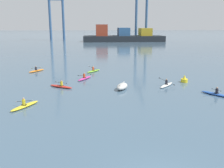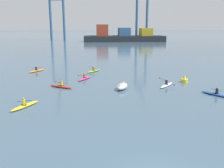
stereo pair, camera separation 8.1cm
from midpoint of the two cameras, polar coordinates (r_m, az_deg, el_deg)
The scene contains 12 objects.
container_barge at distance 119.33m, azimuth 2.63°, elevation 11.03°, with size 37.98×11.44×7.91m.
gantry_crane_west at distance 130.12m, azimuth -12.78°, elevation 17.27°, with size 7.79×19.26×36.25m.
gantry_crane_west_mid at distance 127.66m, azimuth 7.08°, elevation 17.47°, with size 6.36×16.42×32.21m.
capsized_dinghy at distance 29.16m, azimuth 2.45°, elevation -0.55°, with size 2.00×2.82×0.76m.
channel_buoy at distance 34.15m, azimuth 16.55°, elevation 0.98°, with size 0.90×0.90×1.00m.
kayak_lime at distance 40.42m, azimuth -4.21°, elevation 3.10°, with size 2.51×3.09×0.95m.
kayak_yellow at distance 24.23m, azimuth -19.55°, elevation -4.70°, with size 2.20×3.25×0.95m.
kayak_blue at distance 28.94m, azimuth 23.06°, elevation -2.11°, with size 2.45×3.13×0.99m.
kayak_magenta at distance 34.82m, azimuth -6.29°, elevation 1.38°, with size 2.13×3.28×0.95m.
kayak_red at distance 30.61m, azimuth -11.67°, elevation -0.49°, with size 3.18×2.35×0.98m.
kayak_orange at distance 42.36m, azimuth -17.03°, elevation 3.02°, with size 2.32×3.20×0.95m.
kayak_white at distance 31.45m, azimuth 12.65°, elevation -0.17°, with size 2.63×3.00×1.00m.
Camera 2 is at (-3.09, -9.62, 7.39)m, focal length 39.33 mm.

